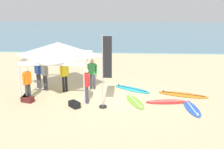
{
  "coord_description": "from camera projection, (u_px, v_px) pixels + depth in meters",
  "views": [
    {
      "loc": [
        0.99,
        -13.36,
        4.9
      ],
      "look_at": [
        0.17,
        0.95,
        1.0
      ],
      "focal_mm": 44.38,
      "sensor_mm": 36.0,
      "label": 1
    }
  ],
  "objects": [
    {
      "name": "gear_bag_on_sand",
      "position": [
        74.0,
        104.0,
        12.97
      ],
      "size": [
        0.64,
        0.66,
        0.28
      ],
      "primitive_type": "cube",
      "rotation": [
        0.0,
        0.0,
        2.31
      ],
      "color": "black",
      "rests_on": "ground"
    },
    {
      "name": "person_green",
      "position": [
        92.0,
        72.0,
        15.39
      ],
      "size": [
        0.55,
        0.27,
        1.71
      ],
      "color": "#383842",
      "rests_on": "ground"
    },
    {
      "name": "canopy_tent",
      "position": [
        58.0,
        49.0,
        14.47
      ],
      "size": [
        3.27,
        3.27,
        2.75
      ],
      "color": "#B7B7BC",
      "rests_on": "ground"
    },
    {
      "name": "surfboard_blue",
      "position": [
        192.0,
        109.0,
        12.74
      ],
      "size": [
        0.68,
        2.04,
        0.19
      ],
      "color": "blue",
      "rests_on": "ground"
    },
    {
      "name": "gear_bag_by_pole",
      "position": [
        27.0,
        98.0,
        13.85
      ],
      "size": [
        0.38,
        0.63,
        0.28
      ],
      "primitive_type": "cube",
      "rotation": [
        0.0,
        0.0,
        1.68
      ],
      "color": "black",
      "rests_on": "ground"
    },
    {
      "name": "surfboard_orange",
      "position": [
        183.0,
        95.0,
        14.62
      ],
      "size": [
        2.68,
        1.45,
        0.19
      ],
      "color": "orange",
      "rests_on": "ground"
    },
    {
      "name": "surfboard_cyan",
      "position": [
        132.0,
        89.0,
        15.53
      ],
      "size": [
        2.24,
        1.79,
        0.19
      ],
      "color": "#23B2CC",
      "rests_on": "ground"
    },
    {
      "name": "surfboard_red",
      "position": [
        168.0,
        102.0,
        13.6
      ],
      "size": [
        2.25,
        0.85,
        0.19
      ],
      "color": "red",
      "rests_on": "ground"
    },
    {
      "name": "person_yellow",
      "position": [
        64.0,
        74.0,
        14.96
      ],
      "size": [
        0.41,
        0.42,
        1.71
      ],
      "color": "black",
      "rests_on": "ground"
    },
    {
      "name": "sea",
      "position": [
        122.0,
        31.0,
        43.28
      ],
      "size": [
        80.0,
        36.0,
        0.1
      ],
      "primitive_type": "cube",
      "color": "#568499",
      "rests_on": "ground"
    },
    {
      "name": "ground_plane",
      "position": [
        108.0,
        98.0,
        14.21
      ],
      "size": [
        80.0,
        80.0,
        0.0
      ],
      "primitive_type": "plane",
      "color": "beige"
    },
    {
      "name": "banner_flag",
      "position": [
        105.0,
        75.0,
        12.56
      ],
      "size": [
        0.6,
        0.36,
        3.4
      ],
      "color": "#99999E",
      "rests_on": "ground"
    },
    {
      "name": "surfboard_lime",
      "position": [
        135.0,
        102.0,
        13.6
      ],
      "size": [
        1.17,
        2.11,
        0.19
      ],
      "color": "#7AD12D",
      "rests_on": "ground"
    },
    {
      "name": "person_orange",
      "position": [
        27.0,
        82.0,
        13.58
      ],
      "size": [
        0.36,
        0.5,
        1.71
      ],
      "color": "#2D2D33",
      "rests_on": "ground"
    },
    {
      "name": "person_red",
      "position": [
        87.0,
        84.0,
        13.3
      ],
      "size": [
        0.31,
        0.53,
        1.71
      ],
      "color": "#383842",
      "rests_on": "ground"
    },
    {
      "name": "gear_bag_near_tent",
      "position": [
        27.0,
        99.0,
        13.63
      ],
      "size": [
        0.67,
        0.5,
        0.28
      ],
      "primitive_type": "cube",
      "rotation": [
        0.0,
        0.0,
        2.81
      ],
      "color": "#4C1919",
      "rests_on": "ground"
    },
    {
      "name": "person_blue",
      "position": [
        38.0,
        71.0,
        15.53
      ],
      "size": [
        0.45,
        0.4,
        1.71
      ],
      "color": "#383842",
      "rests_on": "ground"
    },
    {
      "name": "person_grey",
      "position": [
        45.0,
        73.0,
        15.16
      ],
      "size": [
        0.45,
        0.4,
        1.71
      ],
      "color": "#383842",
      "rests_on": "ground"
    }
  ]
}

